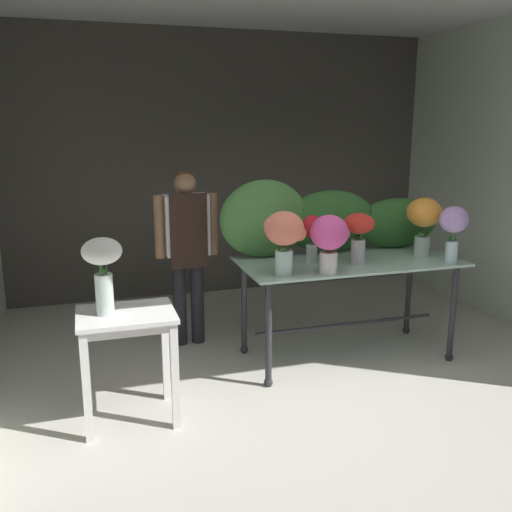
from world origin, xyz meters
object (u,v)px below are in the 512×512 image
Objects in this scene: display_table_glass at (348,276)px; vase_white_roses_tall at (102,264)px; side_table_white at (127,330)px; vase_sunset_peonies at (424,218)px; florist at (187,240)px; vase_lilac_tulips at (453,226)px; vase_coral_dahlias at (284,234)px; vase_crimson_ranunculus at (312,234)px; vase_scarlet_lilies at (359,231)px; vase_fuchsia_hydrangea at (330,238)px.

vase_white_roses_tall is at bearing -165.46° from display_table_glass.
vase_white_roses_tall is (-2.00, -0.52, 0.38)m from display_table_glass.
side_table_white is (-1.87, -0.52, -0.08)m from display_table_glass.
vase_sunset_peonies reaches higher than display_table_glass.
florist reaches higher than vase_lilac_tulips.
vase_coral_dahlias is at bearing 9.44° from vase_white_roses_tall.
vase_crimson_ranunculus is at bearing 17.20° from vase_white_roses_tall.
vase_coral_dahlias is at bearing -169.41° from vase_sunset_peonies.
vase_coral_dahlias is 1.04× the size of vase_lilac_tulips.
vase_lilac_tulips is at bearing 3.68° from side_table_white.
vase_scarlet_lilies is 1.05× the size of vase_crimson_ranunculus.
display_table_glass is at bearing 45.62° from vase_fuchsia_hydrangea.
side_table_white is 1.94× the size of vase_crimson_ranunculus.
vase_crimson_ranunculus is (-1.00, 0.04, -0.08)m from vase_sunset_peonies.
vase_white_roses_tall is at bearing -121.86° from florist.
vase_lilac_tulips reaches higher than side_table_white.
vase_scarlet_lilies is 0.41m from vase_fuchsia_hydrangea.
vase_sunset_peonies is 2.70m from vase_white_roses_tall.
side_table_white is 2.67m from vase_lilac_tulips.
display_table_glass is 0.51m from vase_crimson_ranunculus.
display_table_glass is 1.16× the size of florist.
vase_coral_dahlias reaches higher than vase_fuchsia_hydrangea.
vase_coral_dahlias is 1.08× the size of vase_fuchsia_hydrangea.
side_table_white is at bearing -169.49° from vase_sunset_peonies.
vase_coral_dahlias is at bearing -166.79° from vase_scarlet_lilies.
vase_fuchsia_hydrangea is at bearing -49.97° from florist.
vase_scarlet_lilies is 0.89× the size of vase_lilac_tulips.
side_table_white is 0.48m from vase_white_roses_tall.
vase_coral_dahlias reaches higher than display_table_glass.
display_table_glass is at bearing 154.73° from vase_lilac_tulips.
vase_fuchsia_hydrangea reaches higher than vase_crimson_ranunculus.
vase_crimson_ranunculus is 1.13m from vase_lilac_tulips.
vase_white_roses_tall is (-1.65, -0.17, -0.04)m from vase_fuchsia_hydrangea.
vase_white_roses_tall reaches higher than display_table_glass.
vase_scarlet_lilies is 0.92× the size of vase_fuchsia_hydrangea.
vase_white_roses_tall is (-1.31, -0.22, -0.08)m from vase_coral_dahlias.
vase_white_roses_tall is at bearing -170.56° from vase_coral_dahlias.
florist is at bearing 118.43° from vase_coral_dahlias.
vase_lilac_tulips is (2.61, 0.17, 0.53)m from side_table_white.
vase_coral_dahlias reaches higher than side_table_white.
florist is 1.51m from vase_scarlet_lilies.
florist is at bearing 58.14° from vase_white_roses_tall.
florist is at bearing 130.03° from vase_fuchsia_hydrangea.
side_table_white is 1.64× the size of vase_lilac_tulips.
florist reaches higher than vase_fuchsia_hydrangea.
vase_fuchsia_hydrangea reaches higher than vase_scarlet_lilies.
florist is 2.06m from vase_sunset_peonies.
florist reaches higher than vase_white_roses_tall.
vase_scarlet_lilies is 0.72m from vase_coral_dahlias.
vase_lilac_tulips is (0.07, -0.30, -0.01)m from vase_sunset_peonies.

